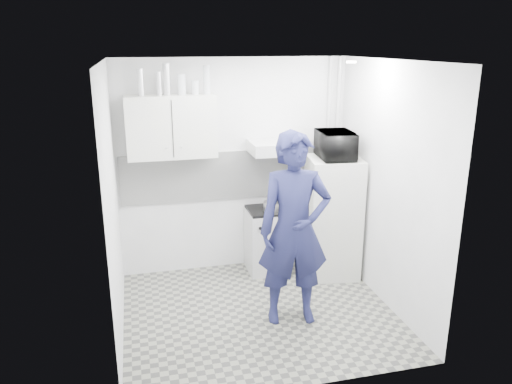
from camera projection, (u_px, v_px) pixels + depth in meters
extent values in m
plane|color=gray|center=(259.00, 312.00, 5.31)|extent=(2.80, 2.80, 0.00)
plane|color=white|center=(259.00, 60.00, 4.56)|extent=(2.80, 2.80, 0.00)
plane|color=white|center=(234.00, 167.00, 6.10)|extent=(2.80, 0.00, 2.80)
plane|color=white|center=(113.00, 207.00, 4.61)|extent=(0.00, 2.60, 2.60)
plane|color=white|center=(388.00, 187.00, 5.26)|extent=(0.00, 2.60, 2.60)
imported|color=#1B1E46|center=(294.00, 230.00, 4.93)|extent=(0.77, 0.56, 1.97)
cube|color=#BBBBBB|center=(267.00, 241.00, 6.21)|extent=(0.49, 0.49, 0.78)
cube|color=silver|center=(332.00, 217.00, 6.03)|extent=(0.69, 0.69, 1.46)
cube|color=black|center=(267.00, 210.00, 6.09)|extent=(0.47, 0.47, 0.03)
cylinder|color=silver|center=(272.00, 206.00, 6.02)|extent=(0.20, 0.20, 0.11)
imported|color=black|center=(336.00, 145.00, 5.77)|extent=(0.60, 0.44, 0.31)
cylinder|color=silver|center=(140.00, 82.00, 5.39)|extent=(0.07, 0.07, 0.29)
cylinder|color=silver|center=(159.00, 84.00, 5.44)|extent=(0.06, 0.06, 0.25)
cylinder|color=silver|center=(167.00, 79.00, 5.45)|extent=(0.08, 0.08, 0.34)
cylinder|color=#B2B7BC|center=(182.00, 85.00, 5.50)|extent=(0.09, 0.09, 0.22)
cylinder|color=#B2B7BC|center=(195.00, 88.00, 5.55)|extent=(0.08, 0.08, 0.15)
cylinder|color=#B2B7BC|center=(207.00, 80.00, 5.55)|extent=(0.08, 0.08, 0.32)
cube|color=silver|center=(171.00, 127.00, 5.60)|extent=(1.00, 0.35, 0.70)
cube|color=#BBBBBB|center=(275.00, 147.00, 5.89)|extent=(0.60, 0.50, 0.14)
cube|color=white|center=(234.00, 175.00, 6.11)|extent=(2.74, 0.03, 0.60)
cylinder|color=#BBBBBB|center=(336.00, 162.00, 6.32)|extent=(0.05, 0.05, 2.60)
cylinder|color=#BBBBBB|center=(327.00, 163.00, 6.29)|extent=(0.04, 0.04, 2.60)
cylinder|color=white|center=(351.00, 62.00, 4.98)|extent=(0.10, 0.10, 0.02)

